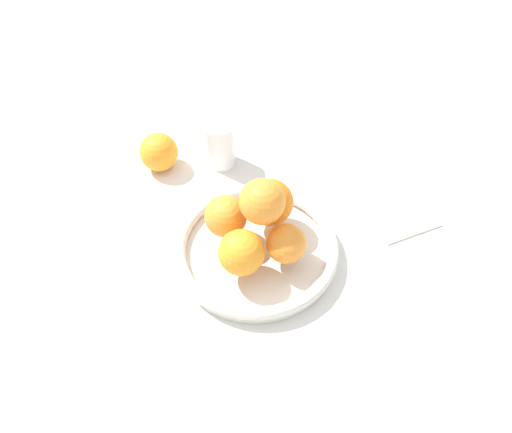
% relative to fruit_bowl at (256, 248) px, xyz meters
% --- Properties ---
extents(ground_plane, '(4.00, 4.00, 0.00)m').
position_rel_fruit_bowl_xyz_m(ground_plane, '(0.00, 0.00, -0.02)').
color(ground_plane, silver).
extents(fruit_bowl, '(0.28, 0.28, 0.03)m').
position_rel_fruit_bowl_xyz_m(fruit_bowl, '(0.00, 0.00, 0.00)').
color(fruit_bowl, silver).
rests_on(fruit_bowl, ground_plane).
extents(orange_pile, '(0.17, 0.19, 0.13)m').
position_rel_fruit_bowl_xyz_m(orange_pile, '(0.00, -0.01, 0.07)').
color(orange_pile, orange).
rests_on(orange_pile, fruit_bowl).
extents(stray_orange, '(0.08, 0.08, 0.08)m').
position_rel_fruit_bowl_xyz_m(stray_orange, '(0.23, -0.18, 0.02)').
color(stray_orange, orange).
rests_on(stray_orange, ground_plane).
extents(drinking_glass, '(0.06, 0.06, 0.10)m').
position_rel_fruit_bowl_xyz_m(drinking_glass, '(0.11, -0.22, 0.03)').
color(drinking_glass, white).
rests_on(drinking_glass, ground_plane).
extents(napkin_folded, '(0.16, 0.16, 0.01)m').
position_rel_fruit_bowl_xyz_m(napkin_folded, '(-0.24, -0.14, -0.01)').
color(napkin_folded, silver).
rests_on(napkin_folded, ground_plane).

